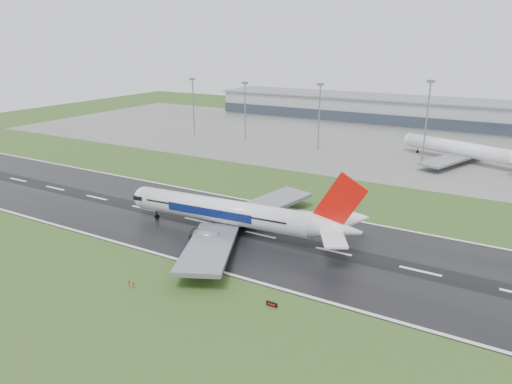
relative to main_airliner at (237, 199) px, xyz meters
The scene contains 11 objects.
ground 11.33m from the main_airliner, 22.36° to the left, with size 520.00×520.00×0.00m, color #2C4B1B.
runway 11.29m from the main_airliner, 22.36° to the left, with size 400.00×45.00×0.10m, color black.
apron 127.77m from the main_airliner, 87.49° to the left, with size 400.00×130.00×0.08m, color slate.
terminal 187.39m from the main_airliner, 88.30° to the left, with size 240.00×36.00×15.00m, color #92959C.
main_airliner is the anchor object (origin of this frame).
parked_airliner 117.11m from the main_airliner, 69.64° to the left, with size 57.64×53.66×16.89m, color white, non-canonical shape.
runway_sign 36.75m from the main_airliner, 47.56° to the right, with size 2.30×0.26×1.04m, color black, non-canonical shape.
floodmast_0 136.74m from the main_airliner, 131.54° to the left, with size 0.64×0.64×28.17m, color gray.
floodmast_1 118.19m from the main_airliner, 120.00° to the left, with size 0.64×0.64×27.59m, color gray.
floodmast_2 104.33m from the main_airliner, 101.04° to the left, with size 0.64×0.64×28.65m, color gray.
floodmast_3 105.85m from the main_airliner, 75.51° to the left, with size 0.64×0.64×31.92m, color gray.
Camera 1 is at (54.01, -96.80, 48.15)m, focal length 32.67 mm.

